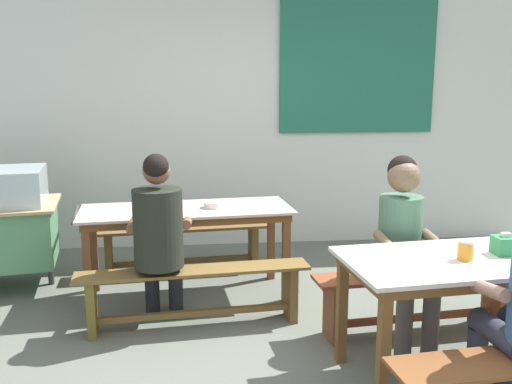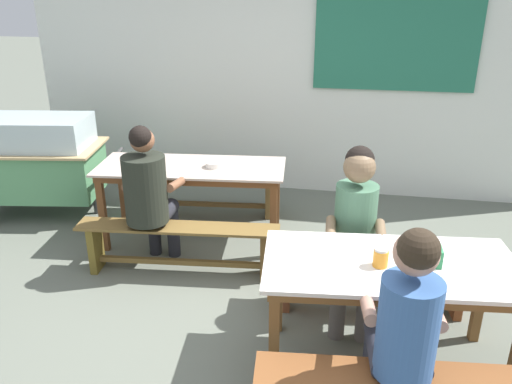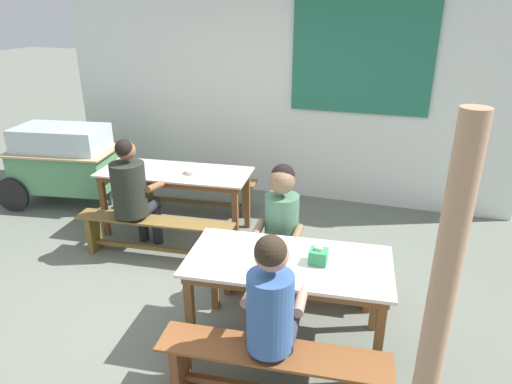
{
  "view_description": "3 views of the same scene",
  "coord_description": "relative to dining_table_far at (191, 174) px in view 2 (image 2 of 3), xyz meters",
  "views": [
    {
      "loc": [
        -0.65,
        -3.24,
        1.75
      ],
      "look_at": [
        -0.25,
        0.58,
        1.0
      ],
      "focal_mm": 39.0,
      "sensor_mm": 36.0,
      "label": 1
    },
    {
      "loc": [
        0.62,
        -3.02,
        2.27
      ],
      "look_at": [
        -0.02,
        0.48,
        0.83
      ],
      "focal_mm": 35.87,
      "sensor_mm": 36.0,
      "label": 2
    },
    {
      "loc": [
        1.6,
        -3.13,
        2.52
      ],
      "look_at": [
        0.38,
        0.67,
        0.85
      ],
      "focal_mm": 32.23,
      "sensor_mm": 36.0,
      "label": 3
    }
  ],
  "objects": [
    {
      "name": "tissue_box",
      "position": [
        1.9,
        -1.45,
        0.13
      ],
      "size": [
        0.13,
        0.12,
        0.13
      ],
      "color": "#308A52",
      "rests_on": "dining_table_near"
    },
    {
      "name": "person_near_front",
      "position": [
        1.72,
        -2.02,
        0.05
      ],
      "size": [
        0.43,
        0.55,
        1.28
      ],
      "color": "#323545",
      "rests_on": "ground_plane"
    },
    {
      "name": "person_left_back_turned",
      "position": [
        -0.18,
        -0.58,
        0.05
      ],
      "size": [
        0.46,
        0.54,
        1.28
      ],
      "color": "#212229",
      "rests_on": "ground_plane"
    },
    {
      "name": "person_right_near_table",
      "position": [
        1.48,
        -0.95,
        0.05
      ],
      "size": [
        0.41,
        0.56,
        1.28
      ],
      "color": "#615A55",
      "rests_on": "ground_plane"
    },
    {
      "name": "food_cart",
      "position": [
        -1.79,
        0.31,
        -0.07
      ],
      "size": [
        1.71,
        1.0,
        1.05
      ],
      "color": "#549462",
      "rests_on": "ground_plane"
    },
    {
      "name": "dining_table_far",
      "position": [
        0.0,
        0.0,
        0.0
      ],
      "size": [
        1.76,
        0.83,
        0.75
      ],
      "color": "#C4AFA1",
      "rests_on": "ground_plane"
    },
    {
      "name": "dining_table_near",
      "position": [
        1.69,
        -1.47,
        -0.0
      ],
      "size": [
        1.58,
        0.88,
        0.75
      ],
      "color": "white",
      "rests_on": "ground_plane"
    },
    {
      "name": "condiment_jar",
      "position": [
        1.62,
        -1.53,
        0.14
      ],
      "size": [
        0.09,
        0.09,
        0.12
      ],
      "color": "orange",
      "rests_on": "dining_table_near"
    },
    {
      "name": "backdrop_wall",
      "position": [
        0.79,
        1.56,
        0.94
      ],
      "size": [
        6.08,
        0.23,
        3.09
      ],
      "color": "silver",
      "rests_on": "ground_plane"
    },
    {
      "name": "ground_plane",
      "position": [
        0.76,
        -1.21,
        -0.67
      ],
      "size": [
        40.0,
        40.0,
        0.0
      ],
      "primitive_type": "plane",
      "color": "#62685C"
    },
    {
      "name": "bench_far_back",
      "position": [
        -0.06,
        0.62,
        -0.38
      ],
      "size": [
        1.61,
        0.42,
        0.44
      ],
      "color": "brown",
      "rests_on": "ground_plane"
    },
    {
      "name": "bench_near_back",
      "position": [
        1.63,
        -0.86,
        -0.38
      ],
      "size": [
        1.51,
        0.42,
        0.44
      ],
      "color": "brown",
      "rests_on": "ground_plane"
    },
    {
      "name": "soup_bowl",
      "position": [
        0.22,
        -0.0,
        0.1
      ],
      "size": [
        0.16,
        0.16,
        0.05
      ],
      "primitive_type": "cylinder",
      "color": "silver",
      "rests_on": "dining_table_far"
    },
    {
      "name": "bench_far_front",
      "position": [
        0.06,
        -0.62,
        -0.39
      ],
      "size": [
        1.7,
        0.4,
        0.44
      ],
      "color": "brown",
      "rests_on": "ground_plane"
    }
  ]
}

